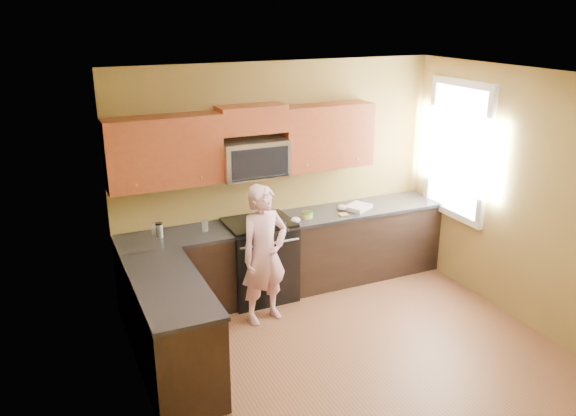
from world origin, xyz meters
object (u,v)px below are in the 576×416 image
microwave (254,176)px  frying_pan (275,226)px  stove (259,259)px  travel_mug (160,237)px  butter_tub (307,218)px  woman (264,255)px

microwave → frying_pan: microwave is taller
stove → travel_mug: travel_mug is taller
butter_tub → travel_mug: bearing=176.6°
stove → frying_pan: (0.11, -0.22, 0.47)m
microwave → travel_mug: microwave is taller
butter_tub → frying_pan: bearing=-161.0°
microwave → woman: (-0.15, -0.65, -0.68)m
travel_mug → butter_tub: bearing=-3.4°
microwave → butter_tub: microwave is taller
microwave → travel_mug: size_ratio=4.53×
woman → frying_pan: bearing=38.8°
microwave → woman: size_ratio=0.49×
frying_pan → stove: bearing=102.3°
stove → woman: bearing=-105.5°
microwave → woman: 0.95m
stove → travel_mug: 1.21m
travel_mug → stove: bearing=-2.5°
microwave → travel_mug: 1.24m
stove → butter_tub: 0.74m
butter_tub → travel_mug: 1.72m
microwave → frying_pan: 0.62m
frying_pan → butter_tub: size_ratio=3.23×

